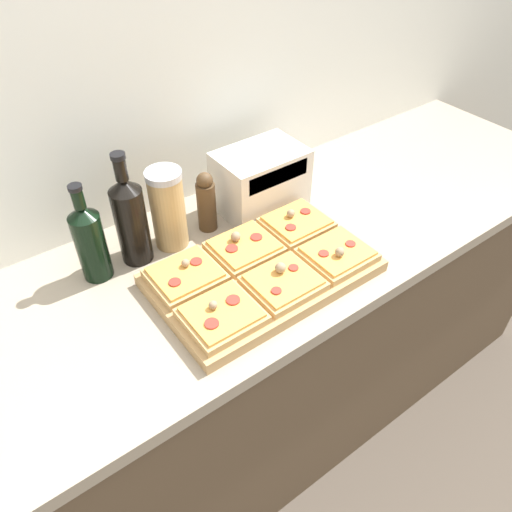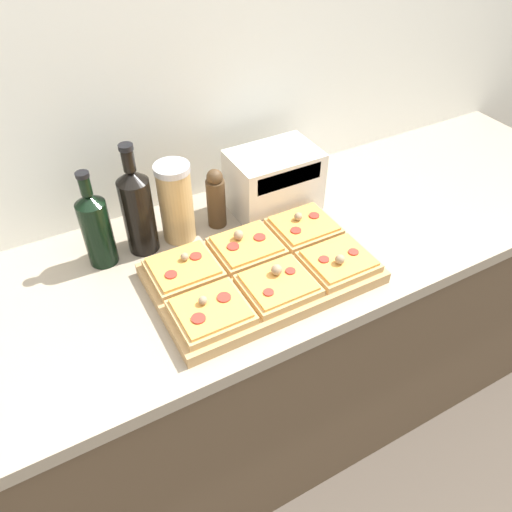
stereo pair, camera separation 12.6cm
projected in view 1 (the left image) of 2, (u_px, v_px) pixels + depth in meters
ground_plane at (282, 509)px, 1.71m from camera, size 12.00×12.00×0.00m
wall_back at (136, 92)px, 1.30m from camera, size 6.00×0.06×2.50m
kitchen_counter at (225, 368)px, 1.61m from camera, size 2.63×0.67×0.90m
cutting_board at (263, 273)px, 1.27m from camera, size 0.55×0.34×0.03m
pizza_slice_back_left at (185, 275)px, 1.22m from camera, size 0.17×0.15×0.05m
pizza_slice_back_center at (244, 247)px, 1.30m from camera, size 0.17×0.15×0.05m
pizza_slice_back_right at (297, 223)px, 1.38m from camera, size 0.17×0.15×0.05m
pizza_slice_front_left at (222, 315)px, 1.12m from camera, size 0.17×0.15×0.05m
pizza_slice_front_center at (283, 282)px, 1.20m from camera, size 0.17×0.15×0.06m
pizza_slice_front_right at (337, 254)px, 1.28m from camera, size 0.17×0.15×0.05m
olive_oil_bottle at (90, 241)px, 1.22m from camera, size 0.08×0.08×0.27m
wine_bottle at (131, 219)px, 1.26m from camera, size 0.08×0.08×0.31m
grain_jar_tall at (168, 209)px, 1.31m from camera, size 0.09×0.09×0.23m
pepper_mill at (206, 202)px, 1.38m from camera, size 0.05×0.05×0.18m
toaster_oven at (261, 180)px, 1.46m from camera, size 0.28×0.17×0.18m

